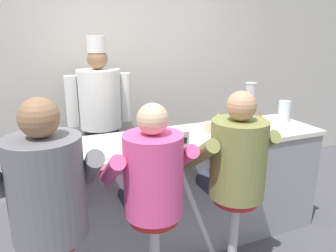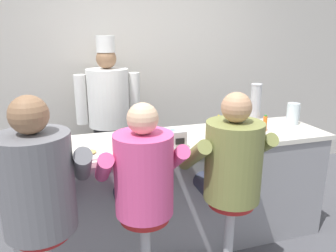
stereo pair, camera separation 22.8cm
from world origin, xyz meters
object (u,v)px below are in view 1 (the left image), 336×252
coffee_mug_tan (210,127)px  cup_stack_steel (250,105)px  water_pitcher_clear (284,111)px  coffee_mug_blue (14,161)px  hot_sauce_bottle_orange (260,121)px  breakfast_plate (93,157)px  cereal_bowl (171,135)px  diner_seated_olive (235,164)px  napkin_dispenser_chrome (181,140)px  diner_seated_pink (152,181)px  mustard_bottle_yellow (218,127)px  diner_seated_grey (47,193)px  cook_in_whites_near (100,113)px  ketchup_bottle_red (238,121)px

coffee_mug_tan → cup_stack_steel: cup_stack_steel is taller
water_pitcher_clear → coffee_mug_blue: water_pitcher_clear is taller
hot_sauce_bottle_orange → breakfast_plate: hot_sauce_bottle_orange is taller
cereal_bowl → coffee_mug_blue: coffee_mug_blue is taller
coffee_mug_tan → diner_seated_olive: 0.63m
breakfast_plate → napkin_dispenser_chrome: 0.66m
coffee_mug_blue → cup_stack_steel: size_ratio=0.32×
diner_seated_pink → diner_seated_olive: diner_seated_olive is taller
cup_stack_steel → hot_sauce_bottle_orange: bearing=-66.7°
mustard_bottle_yellow → diner_seated_grey: diner_seated_grey is taller
water_pitcher_clear → breakfast_plate: water_pitcher_clear is taller
diner_seated_pink → diner_seated_olive: (0.62, 0.00, 0.01)m
hot_sauce_bottle_orange → cook_in_whites_near: 1.66m
coffee_mug_blue → diner_seated_pink: (0.80, -0.44, -0.10)m
coffee_mug_tan → cook_in_whites_near: cook_in_whites_near is taller
mustard_bottle_yellow → hot_sauce_bottle_orange: 0.54m
mustard_bottle_yellow → breakfast_plate: size_ratio=1.00×
cereal_bowl → coffee_mug_tan: size_ratio=0.94×
cereal_bowl → diner_seated_grey: size_ratio=0.09×
water_pitcher_clear → cook_in_whites_near: cook_in_whites_near is taller
hot_sauce_bottle_orange → napkin_dispenser_chrome: bearing=-167.0°
napkin_dispenser_chrome → diner_seated_olive: 0.45m
mustard_bottle_yellow → diner_seated_grey: size_ratio=0.15×
cup_stack_steel → napkin_dispenser_chrome: bearing=-159.8°
ketchup_bottle_red → hot_sauce_bottle_orange: 0.27m
hot_sauce_bottle_orange → coffee_mug_blue: hot_sauce_bottle_orange is taller
water_pitcher_clear → diner_seated_olive: bearing=-146.5°
coffee_mug_tan → diner_seated_grey: 1.52m
cook_in_whites_near → breakfast_plate: bearing=-103.5°
ketchup_bottle_red → mustard_bottle_yellow: 0.28m
cup_stack_steel → mustard_bottle_yellow: bearing=-153.7°
hot_sauce_bottle_orange → napkin_dispenser_chrome: size_ratio=1.08×
ketchup_bottle_red → diner_seated_pink: diner_seated_pink is taller
breakfast_plate → cup_stack_steel: size_ratio=0.55×
hot_sauce_bottle_orange → diner_seated_pink: bearing=-156.2°
diner_seated_pink → cook_in_whites_near: 1.66m
coffee_mug_tan → cup_stack_steel: (0.44, 0.05, 0.16)m
hot_sauce_bottle_orange → coffee_mug_tan: 0.48m
water_pitcher_clear → coffee_mug_blue: (-2.42, -0.23, -0.06)m
mustard_bottle_yellow → coffee_mug_blue: 1.53m
cup_stack_steel → diner_seated_olive: diner_seated_olive is taller
breakfast_plate → diner_seated_pink: bearing=-51.9°
mustard_bottle_yellow → cup_stack_steel: cup_stack_steel is taller
cereal_bowl → coffee_mug_tan: bearing=-0.0°
cereal_bowl → diner_seated_olive: diner_seated_olive is taller
ketchup_bottle_red → water_pitcher_clear: ketchup_bottle_red is taller
water_pitcher_clear → napkin_dispenser_chrome: water_pitcher_clear is taller
hot_sauce_bottle_orange → breakfast_plate: size_ratio=0.64×
water_pitcher_clear → napkin_dispenser_chrome: bearing=-166.0°
water_pitcher_clear → diner_seated_pink: diner_seated_pink is taller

